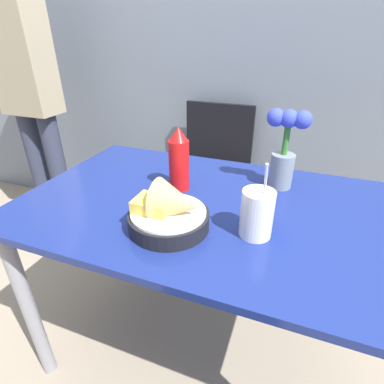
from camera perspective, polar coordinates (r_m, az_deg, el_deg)
name	(u,v)px	position (r m, az deg, el deg)	size (l,w,h in m)	color
ground_plane	(201,345)	(1.52, 1.78, -27.06)	(12.00, 12.00, 0.00)	gray
wall_window	(266,20)	(1.79, 13.98, 29.15)	(7.00, 0.06, 2.60)	slate
dining_table	(204,227)	(1.06, 2.29, -6.70)	(1.23, 0.77, 0.74)	navy
chair_far_window	(214,169)	(1.79, 4.15, 4.30)	(0.40, 0.40, 0.89)	black
food_basket	(171,212)	(0.85, -4.01, -3.87)	(0.23, 0.23, 0.15)	black
ketchup_bottle	(179,160)	(1.05, -2.51, 6.10)	(0.07, 0.07, 0.23)	red
drink_cup	(257,215)	(0.83, 12.22, -4.32)	(0.09, 0.09, 0.23)	silver
flower_vase	(285,148)	(1.09, 17.25, 7.95)	(0.15, 0.08, 0.28)	gray
person_standing	(28,85)	(2.04, -28.80, 17.44)	(0.32, 0.19, 1.69)	#2D3347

